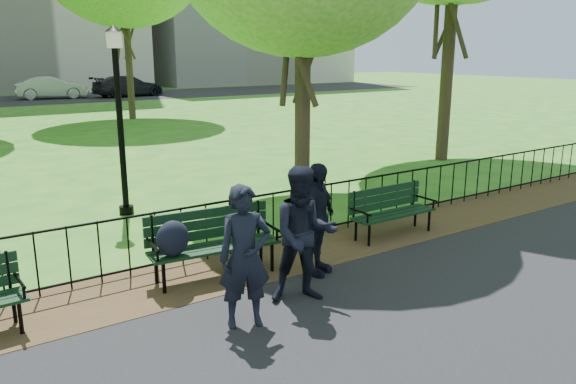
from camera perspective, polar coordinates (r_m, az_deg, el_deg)
ground at (r=7.23m, az=0.49°, el=-11.31°), size 120.00×120.00×0.00m
dirt_strip at (r=8.39m, az=-5.41°, el=-7.55°), size 60.00×1.60×0.01m
iron_fence at (r=8.65m, az=-7.10°, el=-3.52°), size 24.06×0.06×1.00m
park_bench_main at (r=7.74m, az=-9.53°, el=-4.54°), size 1.87×0.74×1.04m
park_bench_right_a at (r=9.78m, az=10.34°, el=-1.39°), size 1.63×0.51×0.92m
lamppost at (r=11.11m, az=-16.74°, el=7.53°), size 0.32×0.32×3.57m
person_left at (r=6.40m, az=-4.40°, el=-6.58°), size 0.70×0.57×1.66m
person_mid at (r=7.01m, az=1.66°, el=-4.37°), size 0.95×0.75×1.74m
person_right at (r=7.86m, az=2.90°, el=-2.81°), size 1.02×0.74×1.61m
sedan_silver at (r=41.32m, az=-22.88°, el=9.76°), size 4.69×2.26×1.48m
sedan_dark at (r=41.64m, az=-15.91°, el=10.31°), size 5.20×2.67×1.44m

